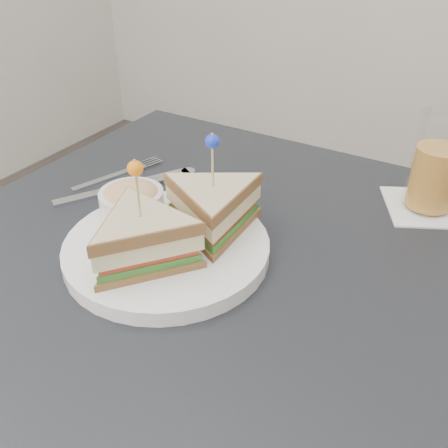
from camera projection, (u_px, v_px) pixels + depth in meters
table at (214, 300)px, 0.71m from camera, size 0.80×0.80×0.75m
plate_meal at (172, 226)px, 0.65m from camera, size 0.35×0.35×0.16m
cutlery_fork at (122, 172)px, 0.86m from camera, size 0.07×0.17×0.00m
cutlery_knife at (121, 188)px, 0.81m from camera, size 0.14×0.22×0.01m
drink_set at (436, 169)px, 0.73m from camera, size 0.16×0.16×0.15m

